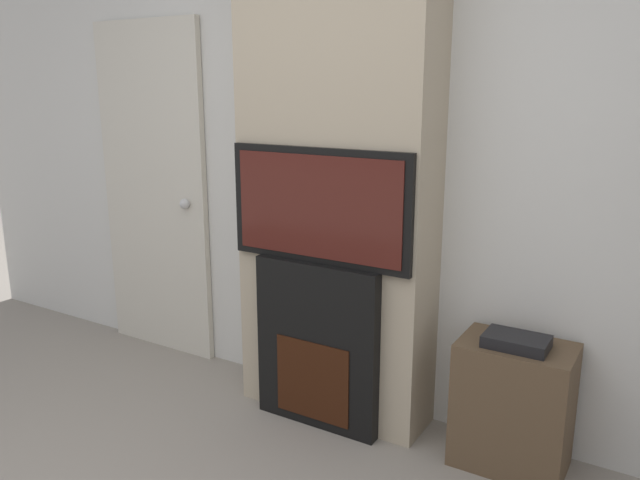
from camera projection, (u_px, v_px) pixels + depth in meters
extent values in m
cube|color=silver|center=(355.00, 141.00, 3.04)|extent=(6.00, 0.06, 2.70)
cube|color=tan|center=(337.00, 144.00, 2.89)|extent=(0.95, 0.30, 2.70)
cube|color=black|center=(320.00, 344.00, 2.99)|extent=(0.64, 0.14, 0.82)
cube|color=#33160A|center=(312.00, 381.00, 2.97)|extent=(0.40, 0.01, 0.39)
cube|color=black|center=(320.00, 206.00, 2.83)|extent=(0.92, 0.06, 0.53)
cube|color=#471914|center=(316.00, 207.00, 2.80)|extent=(0.85, 0.01, 0.47)
cube|color=brown|center=(513.00, 405.00, 2.67)|extent=(0.47, 0.31, 0.56)
cube|color=black|center=(516.00, 341.00, 2.57)|extent=(0.26, 0.17, 0.05)
cube|color=beige|center=(154.00, 192.00, 3.76)|extent=(0.80, 0.04, 1.98)
sphere|color=silver|center=(185.00, 204.00, 3.59)|extent=(0.06, 0.06, 0.06)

